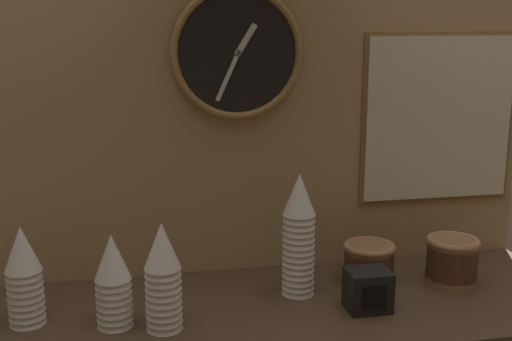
{
  "coord_description": "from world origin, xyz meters",
  "views": [
    {
      "loc": [
        -0.35,
        -1.48,
        0.7
      ],
      "look_at": [
        -0.05,
        0.04,
        0.34
      ],
      "focal_mm": 45.0,
      "sensor_mm": 36.0,
      "label": 1
    }
  ],
  "objects_px": {
    "bowl_stack_far_right": "(452,260)",
    "wall_clock": "(237,53)",
    "cup_stack_far_left": "(24,276)",
    "napkin_dispenser": "(368,290)",
    "bowl_stack_right": "(369,262)",
    "cup_stack_center_left": "(163,277)",
    "cup_stack_left": "(113,281)",
    "menu_board": "(439,119)",
    "cup_stack_center_right": "(299,235)"
  },
  "relations": [
    {
      "from": "menu_board",
      "to": "bowl_stack_right",
      "type": "bearing_deg",
      "value": -148.91
    },
    {
      "from": "bowl_stack_right",
      "to": "cup_stack_center_left",
      "type": "bearing_deg",
      "value": -163.41
    },
    {
      "from": "cup_stack_center_left",
      "to": "napkin_dispenser",
      "type": "distance_m",
      "value": 0.51
    },
    {
      "from": "cup_stack_center_left",
      "to": "cup_stack_far_left",
      "type": "bearing_deg",
      "value": 164.24
    },
    {
      "from": "menu_board",
      "to": "napkin_dispenser",
      "type": "bearing_deg",
      "value": -135.46
    },
    {
      "from": "cup_stack_far_left",
      "to": "bowl_stack_right",
      "type": "height_order",
      "value": "cup_stack_far_left"
    },
    {
      "from": "cup_stack_center_left",
      "to": "napkin_dispenser",
      "type": "height_order",
      "value": "cup_stack_center_left"
    },
    {
      "from": "cup_stack_center_right",
      "to": "menu_board",
      "type": "xyz_separation_m",
      "value": [
        0.47,
        0.19,
        0.26
      ]
    },
    {
      "from": "cup_stack_center_right",
      "to": "cup_stack_far_left",
      "type": "relative_size",
      "value": 1.34
    },
    {
      "from": "cup_stack_left",
      "to": "cup_stack_center_left",
      "type": "bearing_deg",
      "value": -18.52
    },
    {
      "from": "cup_stack_far_left",
      "to": "napkin_dispenser",
      "type": "distance_m",
      "value": 0.83
    },
    {
      "from": "bowl_stack_far_right",
      "to": "napkin_dispenser",
      "type": "bearing_deg",
      "value": -158.81
    },
    {
      "from": "cup_stack_center_right",
      "to": "menu_board",
      "type": "distance_m",
      "value": 0.57
    },
    {
      "from": "cup_stack_center_right",
      "to": "cup_stack_left",
      "type": "bearing_deg",
      "value": -168.62
    },
    {
      "from": "bowl_stack_right",
      "to": "wall_clock",
      "type": "xyz_separation_m",
      "value": [
        -0.34,
        0.15,
        0.56
      ]
    },
    {
      "from": "cup_stack_center_left",
      "to": "napkin_dispenser",
      "type": "bearing_deg",
      "value": 0.48
    },
    {
      "from": "cup_stack_center_left",
      "to": "napkin_dispenser",
      "type": "xyz_separation_m",
      "value": [
        0.5,
        0.0,
        -0.08
      ]
    },
    {
      "from": "cup_stack_center_left",
      "to": "cup_stack_left",
      "type": "bearing_deg",
      "value": 161.48
    },
    {
      "from": "bowl_stack_far_right",
      "to": "cup_stack_center_right",
      "type": "bearing_deg",
      "value": 177.48
    },
    {
      "from": "cup_stack_center_right",
      "to": "menu_board",
      "type": "height_order",
      "value": "menu_board"
    },
    {
      "from": "bowl_stack_far_right",
      "to": "napkin_dispenser",
      "type": "xyz_separation_m",
      "value": [
        -0.28,
        -0.11,
        -0.02
      ]
    },
    {
      "from": "bowl_stack_far_right",
      "to": "cup_stack_far_left",
      "type": "bearing_deg",
      "value": -178.74
    },
    {
      "from": "cup_stack_center_right",
      "to": "bowl_stack_far_right",
      "type": "xyz_separation_m",
      "value": [
        0.43,
        -0.02,
        -0.09
      ]
    },
    {
      "from": "cup_stack_center_right",
      "to": "bowl_stack_far_right",
      "type": "distance_m",
      "value": 0.44
    },
    {
      "from": "wall_clock",
      "to": "napkin_dispenser",
      "type": "xyz_separation_m",
      "value": [
        0.27,
        -0.31,
        -0.57
      ]
    },
    {
      "from": "cup_stack_far_left",
      "to": "napkin_dispenser",
      "type": "xyz_separation_m",
      "value": [
        0.82,
        -0.09,
        -0.07
      ]
    },
    {
      "from": "bowl_stack_far_right",
      "to": "wall_clock",
      "type": "relative_size",
      "value": 0.4
    },
    {
      "from": "cup_stack_center_left",
      "to": "bowl_stack_right",
      "type": "height_order",
      "value": "cup_stack_center_left"
    },
    {
      "from": "cup_stack_left",
      "to": "menu_board",
      "type": "distance_m",
      "value": 1.03
    },
    {
      "from": "cup_stack_center_right",
      "to": "cup_stack_far_left",
      "type": "xyz_separation_m",
      "value": [
        -0.67,
        -0.04,
        -0.04
      ]
    },
    {
      "from": "cup_stack_far_left",
      "to": "bowl_stack_far_right",
      "type": "distance_m",
      "value": 1.1
    },
    {
      "from": "bowl_stack_far_right",
      "to": "bowl_stack_right",
      "type": "relative_size",
      "value": 1.0
    },
    {
      "from": "bowl_stack_right",
      "to": "napkin_dispenser",
      "type": "relative_size",
      "value": 1.35
    },
    {
      "from": "menu_board",
      "to": "bowl_stack_far_right",
      "type": "bearing_deg",
      "value": -102.07
    },
    {
      "from": "cup_stack_left",
      "to": "bowl_stack_right",
      "type": "relative_size",
      "value": 1.58
    },
    {
      "from": "cup_stack_far_left",
      "to": "wall_clock",
      "type": "distance_m",
      "value": 0.77
    },
    {
      "from": "cup_stack_far_left",
      "to": "bowl_stack_far_right",
      "type": "bearing_deg",
      "value": 1.26
    },
    {
      "from": "bowl_stack_far_right",
      "to": "wall_clock",
      "type": "height_order",
      "value": "wall_clock"
    },
    {
      "from": "cup_stack_center_right",
      "to": "bowl_stack_far_right",
      "type": "bearing_deg",
      "value": -2.52
    },
    {
      "from": "wall_clock",
      "to": "cup_stack_center_right",
      "type": "bearing_deg",
      "value": -55.84
    },
    {
      "from": "cup_stack_far_left",
      "to": "napkin_dispenser",
      "type": "relative_size",
      "value": 2.29
    },
    {
      "from": "napkin_dispenser",
      "to": "bowl_stack_right",
      "type": "bearing_deg",
      "value": 68.18
    },
    {
      "from": "cup_stack_center_right",
      "to": "bowl_stack_right",
      "type": "height_order",
      "value": "cup_stack_center_right"
    },
    {
      "from": "cup_stack_center_right",
      "to": "napkin_dispenser",
      "type": "distance_m",
      "value": 0.22
    },
    {
      "from": "menu_board",
      "to": "cup_stack_far_left",
      "type": "bearing_deg",
      "value": -168.29
    },
    {
      "from": "napkin_dispenser",
      "to": "cup_stack_far_left",
      "type": "bearing_deg",
      "value": 174.05
    },
    {
      "from": "cup_stack_center_left",
      "to": "menu_board",
      "type": "relative_size",
      "value": 0.52
    },
    {
      "from": "cup_stack_center_left",
      "to": "bowl_stack_far_right",
      "type": "distance_m",
      "value": 0.8
    },
    {
      "from": "cup_stack_far_left",
      "to": "wall_clock",
      "type": "relative_size",
      "value": 0.68
    },
    {
      "from": "cup_stack_center_left",
      "to": "wall_clock",
      "type": "distance_m",
      "value": 0.63
    }
  ]
}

